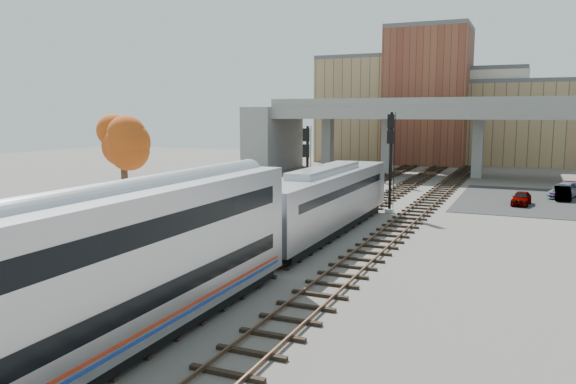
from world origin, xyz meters
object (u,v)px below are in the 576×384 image
Objects in this scene: car_a at (521,198)px; car_c at (564,191)px; car_b at (562,193)px; signal_mast_near at (307,177)px; tree at (123,143)px; signal_mast_far at (390,153)px; signal_mast_mid at (390,162)px; coach at (42,296)px; locomotive at (325,199)px.

car_c is (3.50, 5.95, 0.07)m from car_a.
car_b is 0.80× the size of car_c.
signal_mast_near is 0.88× the size of tree.
signal_mast_mid is at bearing -76.66° from signal_mast_far.
signal_mast_mid reaches higher than coach.
car_b is at bearing -79.52° from car_c.
locomotive is 22.61m from coach.
car_a is (13.46, 15.10, -2.73)m from signal_mast_near.
signal_mast_mid is (2.00, 31.85, 1.19)m from coach.
locomotive is 4.23× the size of car_c.
coach is 3.66× the size of signal_mast_near.
signal_mast_mid reaches higher than car_c.
tree is 1.72× the size of car_c.
car_b is at bearing 44.63° from signal_mast_mid.
tree is at bearing -161.40° from locomotive.
signal_mast_mid is at bearing 59.92° from signal_mast_near.
tree is 2.28× the size of car_a.
coach is 5.55× the size of car_c.
signal_mast_far is 0.89× the size of tree.
coach is 6.98× the size of car_b.
car_a is at bearing 42.05° from tree.
car_c is at bearing 65.66° from car_a.
signal_mast_mid reaches higher than tree.
signal_mast_far is at bearing 71.42° from tree.
locomotive is at bearing -45.90° from signal_mast_near.
tree is at bearing -137.67° from car_b.
signal_mast_mid is at bearing 77.80° from locomotive.
car_a is 6.91m from car_c.
car_c is at bearing 72.03° from coach.
car_b is at bearing 49.43° from signal_mast_near.
tree is (-12.43, 18.42, 2.97)m from coach.
tree is at bearing -108.58° from signal_mast_far.
coach is 49.20m from signal_mast_far.
tree is (-10.33, -6.35, 2.41)m from signal_mast_near.
locomotive is 2.75× the size of signal_mast_far.
signal_mast_near is 1.52× the size of car_c.
signal_mast_near is at bearing -125.54° from car_a.
signal_mast_mid is 1.73× the size of car_c.
car_a is at bearing -127.89° from car_b.
signal_mast_far reaches higher than signal_mast_near.
coach is at bearing -90.00° from locomotive.
signal_mast_mid is at bearing 42.95° from tree.
signal_mast_mid is (2.00, 9.25, 1.71)m from locomotive.
locomotive is 9.61m from signal_mast_mid.
signal_mast_near is (-2.10, 24.77, 0.55)m from coach.
signal_mast_near is 12.36m from tree.
car_a is at bearing 74.11° from coach.
signal_mast_near is at bearing -120.08° from signal_mast_mid.
signal_mast_far reaches higher than coach.
signal_mast_far is at bearing 90.00° from signal_mast_near.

